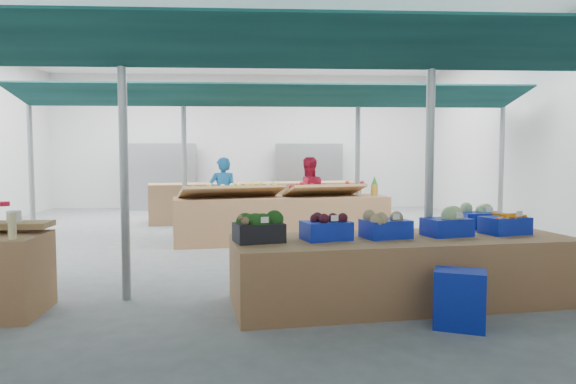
% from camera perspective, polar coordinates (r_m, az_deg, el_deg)
% --- Properties ---
extents(floor, '(13.00, 13.00, 0.00)m').
position_cam_1_polar(floor, '(10.02, -6.07, -5.45)').
color(floor, slate).
rests_on(floor, ground).
extents(hall, '(13.00, 13.00, 13.00)m').
position_cam_1_polar(hall, '(11.36, -5.76, 9.05)').
color(hall, silver).
rests_on(hall, ground).
extents(pole_grid, '(10.00, 4.60, 3.00)m').
position_cam_1_polar(pole_grid, '(8.12, -1.53, 5.20)').
color(pole_grid, gray).
rests_on(pole_grid, floor).
extents(awnings, '(9.50, 7.08, 0.30)m').
position_cam_1_polar(awnings, '(8.20, -1.55, 11.98)').
color(awnings, '#0A2B2D').
rests_on(awnings, pole_grid).
extents(back_shelving_left, '(2.00, 0.50, 2.00)m').
position_cam_1_polar(back_shelving_left, '(16.17, -13.79, 1.61)').
color(back_shelving_left, '#B23F33').
rests_on(back_shelving_left, floor).
extents(back_shelving_right, '(2.00, 0.50, 2.00)m').
position_cam_1_polar(back_shelving_right, '(15.95, 2.30, 1.69)').
color(back_shelving_right, '#B23F33').
rests_on(back_shelving_right, floor).
extents(veg_counter, '(3.93, 1.79, 0.74)m').
position_cam_1_polar(veg_counter, '(5.97, 12.63, -8.41)').
color(veg_counter, olive).
rests_on(veg_counter, floor).
extents(fruit_counter, '(4.15, 1.57, 0.87)m').
position_cam_1_polar(fruit_counter, '(9.83, -0.69, -3.05)').
color(fruit_counter, olive).
rests_on(fruit_counter, floor).
extents(far_counter, '(5.46, 2.18, 0.96)m').
position_cam_1_polar(far_counter, '(13.18, -3.56, -1.05)').
color(far_counter, olive).
rests_on(far_counter, floor).
extents(crate_stack, '(0.56, 0.48, 0.56)m').
position_cam_1_polar(crate_stack, '(5.25, 18.54, -11.24)').
color(crate_stack, '#0F24AA').
rests_on(crate_stack, floor).
extents(vendor_left, '(0.64, 0.47, 1.62)m').
position_cam_1_polar(vendor_left, '(10.91, -7.23, -0.40)').
color(vendor_left, '#185B9C').
rests_on(vendor_left, floor).
extents(vendor_right, '(0.87, 0.73, 1.62)m').
position_cam_1_polar(vendor_right, '(10.92, 2.23, -0.36)').
color(vendor_right, '#AD152F').
rests_on(vendor_right, floor).
extents(crate_broccoli, '(0.58, 0.48, 0.35)m').
position_cam_1_polar(crate_broccoli, '(5.43, -3.27, -3.90)').
color(crate_broccoli, black).
rests_on(crate_broccoli, veg_counter).
extents(crate_beets, '(0.58, 0.48, 0.29)m').
position_cam_1_polar(crate_beets, '(5.58, 4.26, -3.95)').
color(crate_beets, '#0F24AA').
rests_on(crate_beets, veg_counter).
extents(crate_celeriac, '(0.58, 0.48, 0.31)m').
position_cam_1_polar(crate_celeriac, '(5.80, 10.80, -3.60)').
color(crate_celeriac, '#0F24AA').
rests_on(crate_celeriac, veg_counter).
extents(crate_cabbage, '(0.58, 0.48, 0.35)m').
position_cam_1_polar(crate_cabbage, '(6.11, 17.23, -3.19)').
color(crate_cabbage, '#0F24AA').
rests_on(crate_cabbage, veg_counter).
extents(crate_carrots, '(0.58, 0.48, 0.29)m').
position_cam_1_polar(crate_carrots, '(6.49, 22.96, -3.33)').
color(crate_carrots, '#0F24AA').
rests_on(crate_carrots, veg_counter).
extents(sparrow, '(0.12, 0.09, 0.11)m').
position_cam_1_polar(sparrow, '(5.27, -4.89, -3.17)').
color(sparrow, brown).
rests_on(sparrow, crate_broccoli).
extents(pole_ribbon, '(0.12, 0.12, 0.28)m').
position_cam_1_polar(pole_ribbon, '(6.65, -29.01, -1.35)').
color(pole_ribbon, red).
rests_on(pole_ribbon, pole_grid).
extents(apple_heap_yellow, '(2.02, 1.24, 0.27)m').
position_cam_1_polar(apple_heap_yellow, '(9.54, -6.28, 0.33)').
color(apple_heap_yellow, '#997247').
rests_on(apple_heap_yellow, fruit_counter).
extents(apple_heap_red, '(1.64, 1.12, 0.27)m').
position_cam_1_polar(apple_heap_red, '(9.87, 4.09, 0.47)').
color(apple_heap_red, '#997247').
rests_on(apple_heap_red, fruit_counter).
extents(pineapple, '(0.14, 0.14, 0.39)m').
position_cam_1_polar(pineapple, '(10.19, 9.58, 0.62)').
color(pineapple, '#8C6019').
rests_on(pineapple, fruit_counter).
extents(crate_extra, '(0.51, 0.41, 0.32)m').
position_cam_1_polar(crate_extra, '(6.88, 20.76, -2.57)').
color(crate_extra, '#0F24AA').
rests_on(crate_extra, veg_counter).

